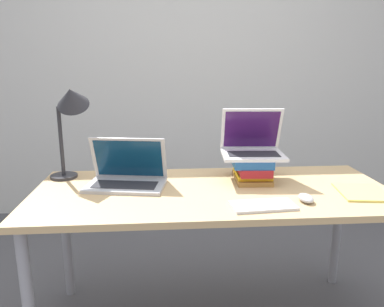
# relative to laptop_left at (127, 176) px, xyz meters

# --- Properties ---
(wall_back) EXTENTS (8.00, 0.05, 2.70)m
(wall_back) POSITION_rel_laptop_left_xyz_m (0.42, 1.51, 0.57)
(wall_back) COLOR silver
(wall_back) RESTS_ON ground_plane
(desk) EXTENTS (1.71, 0.74, 0.74)m
(desk) POSITION_rel_laptop_left_xyz_m (0.42, -0.09, -0.12)
(desk) COLOR tan
(desk) RESTS_ON ground_plane
(laptop_left) EXTENTS (0.41, 0.30, 0.24)m
(laptop_left) POSITION_rel_laptop_left_xyz_m (0.00, 0.00, 0.00)
(laptop_left) COLOR #B2B2B7
(laptop_left) RESTS_ON desk
(book_stack) EXTENTS (0.21, 0.28, 0.13)m
(book_stack) POSITION_rel_laptop_left_xyz_m (0.64, 0.04, 0.02)
(book_stack) COLOR olive
(book_stack) RESTS_ON desk
(laptop_on_books) EXTENTS (0.33, 0.27, 0.24)m
(laptop_on_books) POSITION_rel_laptop_left_xyz_m (0.64, 0.07, 0.13)
(laptop_on_books) COLOR silver
(laptop_on_books) RESTS_ON book_stack
(wireless_keyboard) EXTENTS (0.28, 0.15, 0.01)m
(wireless_keyboard) POSITION_rel_laptop_left_xyz_m (0.60, -0.33, -0.04)
(wireless_keyboard) COLOR silver
(wireless_keyboard) RESTS_ON desk
(mouse) EXTENTS (0.06, 0.10, 0.03)m
(mouse) POSITION_rel_laptop_left_xyz_m (0.81, -0.28, -0.03)
(mouse) COLOR #B2B2B7
(mouse) RESTS_ON desk
(notepad) EXTENTS (0.24, 0.27, 0.01)m
(notepad) POSITION_rel_laptop_left_xyz_m (1.11, -0.20, -0.04)
(notepad) COLOR #EFE066
(notepad) RESTS_ON desk
(desk_lamp) EXTENTS (0.23, 0.20, 0.51)m
(desk_lamp) POSITION_rel_laptop_left_xyz_m (-0.28, 0.12, 0.33)
(desk_lamp) COLOR #28282D
(desk_lamp) RESTS_ON desk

